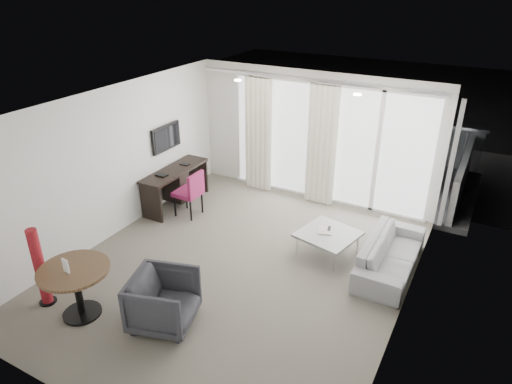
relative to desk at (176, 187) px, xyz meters
The scene contains 28 objects.
floor 2.63m from the desk, 31.07° to the right, with size 5.00×6.00×0.00m, color #635D51.
ceiling 3.42m from the desk, 31.07° to the right, with size 5.00×6.00×0.00m, color white.
wall_left 1.65m from the desk, 101.46° to the right, with size 0.00×6.00×2.60m, color silver.
wall_right 5.00m from the desk, 15.85° to the right, with size 0.00×6.00×2.60m, color silver.
wall_front 4.97m from the desk, 62.84° to the right, with size 5.00×0.00×2.60m, color silver.
window_panel 3.12m from the desk, 33.02° to the left, with size 4.00×0.02×2.38m, color white, non-canonical shape.
window_frame 3.12m from the desk, 32.78° to the left, with size 4.10×0.06×2.44m, color white, non-canonical shape.
curtain_left 2.01m from the desk, 53.89° to the left, with size 0.60×0.20×2.38m, color silver, non-canonical shape.
curtain_right 3.00m from the desk, 30.81° to the left, with size 0.60×0.20×2.38m, color silver, non-canonical shape.
curtain_track 3.38m from the desk, 33.56° to the left, with size 4.80×0.04×0.04m, color #B2B2B7, non-canonical shape.
downlight_a 2.59m from the desk, 10.99° to the left, with size 0.12×0.12×0.02m, color #FFE0B2.
downlight_b 4.09m from the desk, ahead, with size 0.12×0.12×0.02m, color #FFE0B2.
desk is the anchor object (origin of this frame).
tv 1.00m from the desk, 154.60° to the left, with size 0.05×0.80×0.50m, color black, non-canonical shape.
desk_chair 0.54m from the desk, 26.79° to the right, with size 0.49×0.46×0.91m, color maroon, non-canonical shape.
round_table 3.40m from the desk, 75.05° to the right, with size 0.94×0.94×0.75m, color #4D3521, non-canonical shape.
menu_card 3.50m from the desk, 75.60° to the right, with size 0.11×0.02×0.20m, color white, non-canonical shape.
red_lamp 3.36m from the desk, 85.70° to the right, with size 0.24×0.24×1.20m, color maroon.
tub_armchair 3.51m from the desk, 55.13° to the right, with size 0.80×0.82×0.75m, color #2C2C32.
coffee_table 3.33m from the desk, ahead, with size 0.87×0.87×0.39m, color gray, non-canonical shape.
remote 3.29m from the desk, ahead, with size 0.04×0.14×0.02m, color black, non-canonical shape.
magazine 3.25m from the desk, ahead, with size 0.21×0.27×0.02m, color gray, non-canonical shape.
sofa 4.34m from the desk, ahead, with size 1.87×0.73×0.55m, color gray.
terrace_slab 4.07m from the desk, 51.32° to the left, with size 5.60×3.00×0.12m, color #4D4D50.
rattan_chair_a 4.04m from the desk, 40.60° to the left, with size 0.56×0.56×0.82m, color brown, non-canonical shape.
rattan_chair_b 5.28m from the desk, 35.26° to the left, with size 0.55×0.55×0.81m, color brown, non-canonical shape.
rattan_table 4.48m from the desk, 36.40° to the left, with size 0.51×0.51×0.51m, color brown, non-canonical shape.
balustrade 5.26m from the desk, 61.25° to the left, with size 5.50×0.06×1.05m, color #B2B2B7, non-canonical shape.
Camera 1 is at (3.11, -5.14, 4.27)m, focal length 32.00 mm.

